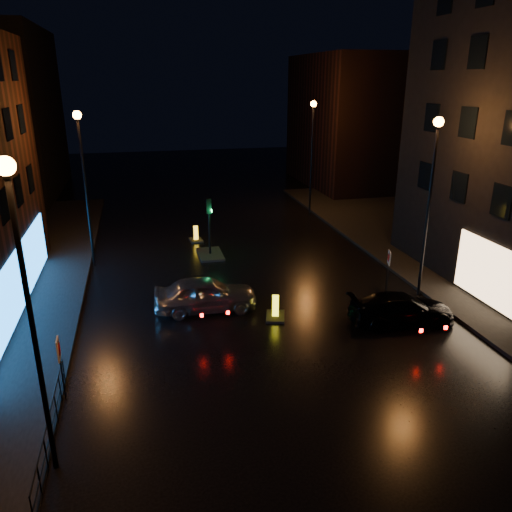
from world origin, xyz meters
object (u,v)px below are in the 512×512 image
object	(u,v)px
bollard_far	(196,238)
dark_sedan	(402,309)
bollard_near	(275,313)
traffic_signal	(210,247)
silver_hatchback	(206,294)
road_sign_left	(59,355)
road_sign_right	(389,261)

from	to	relation	value
bollard_far	dark_sedan	bearing A→B (deg)	-66.88
bollard_near	bollard_far	xyz separation A→B (m)	(-2.06, 11.75, -0.01)
bollard_near	bollard_far	distance (m)	11.93
traffic_signal	bollard_near	world-z (taller)	traffic_signal
silver_hatchback	road_sign_left	world-z (taller)	road_sign_left
silver_hatchback	road_sign_right	size ratio (longest dim) A/B	2.19
silver_hatchback	dark_sedan	size ratio (longest dim) A/B	1.02
traffic_signal	silver_hatchback	distance (m)	7.40
dark_sedan	bollard_near	world-z (taller)	dark_sedan
traffic_signal	bollard_far	size ratio (longest dim) A/B	2.89
silver_hatchback	road_sign_left	bearing A→B (deg)	138.36
bollard_far	silver_hatchback	bearing A→B (deg)	-99.32
silver_hatchback	bollard_far	world-z (taller)	silver_hatchback
dark_sedan	bollard_far	bearing A→B (deg)	33.47
silver_hatchback	bollard_near	size ratio (longest dim) A/B	3.32
bollard_near	bollard_far	bearing A→B (deg)	116.46
bollard_far	road_sign_left	world-z (taller)	road_sign_left
road_sign_right	road_sign_left	bearing A→B (deg)	39.38
dark_sedan	bollard_far	distance (m)	15.26
dark_sedan	road_sign_left	xyz separation A→B (m)	(-13.38, -2.38, 1.02)
traffic_signal	road_sign_left	world-z (taller)	traffic_signal
road_sign_left	road_sign_right	bearing A→B (deg)	18.25
silver_hatchback	road_sign_right	xyz separation A→B (m)	(8.97, 0.06, 0.78)
dark_sedan	bollard_far	size ratio (longest dim) A/B	3.77
silver_hatchback	bollard_far	xyz separation A→B (m)	(0.80, 10.27, -0.56)
silver_hatchback	bollard_near	world-z (taller)	silver_hatchback
silver_hatchback	road_sign_right	distance (m)	9.00
dark_sedan	bollard_far	world-z (taller)	dark_sedan
road_sign_right	traffic_signal	bearing A→B (deg)	-25.18
silver_hatchback	traffic_signal	bearing A→B (deg)	-7.32
road_sign_right	bollard_far	bearing A→B (deg)	-33.31
bollard_near	road_sign_left	distance (m)	9.34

